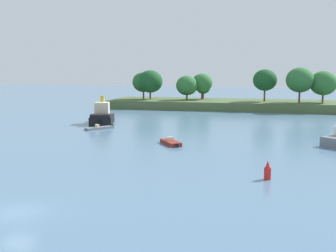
% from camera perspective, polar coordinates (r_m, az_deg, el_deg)
% --- Properties ---
extents(ground_plane, '(400.00, 400.00, 0.00)m').
position_cam_1_polar(ground_plane, '(36.15, -19.00, -10.60)').
color(ground_plane, slate).
extents(treeline_island, '(62.03, 15.71, 10.69)m').
position_cam_1_polar(treeline_island, '(114.18, 7.89, 4.00)').
color(treeline_island, '#4C6038').
rests_on(treeline_island, ground).
extents(fishing_skiff, '(4.22, 4.96, 0.89)m').
position_cam_1_polar(fishing_skiff, '(78.25, -8.94, -0.24)').
color(fishing_skiff, slate).
rests_on(fishing_skiff, ground).
extents(small_motorboat, '(3.97, 4.76, 1.04)m').
position_cam_1_polar(small_motorboat, '(62.38, 0.37, -2.16)').
color(small_motorboat, maroon).
rests_on(small_motorboat, ground).
extents(tugboat, '(6.18, 8.93, 5.30)m').
position_cam_1_polar(tugboat, '(85.52, -8.59, 1.24)').
color(tugboat, black).
rests_on(tugboat, ground).
extents(channel_buoy_red, '(0.70, 0.70, 1.90)m').
position_cam_1_polar(channel_buoy_red, '(44.54, 12.85, -5.79)').
color(channel_buoy_red, red).
rests_on(channel_buoy_red, ground).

